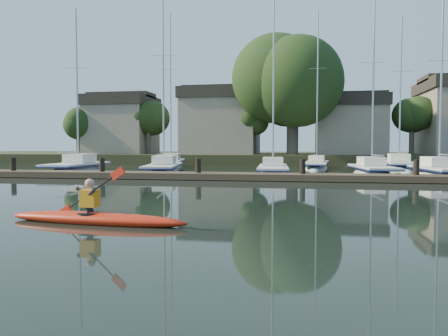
% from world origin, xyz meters
% --- Properties ---
extents(ground, '(160.00, 160.00, 0.00)m').
position_xyz_m(ground, '(0.00, 0.00, 0.00)').
color(ground, black).
rests_on(ground, ground).
extents(kayak, '(4.97, 1.25, 1.58)m').
position_xyz_m(kayak, '(-2.20, -0.56, 0.19)').
color(kayak, red).
rests_on(kayak, ground).
extents(dock, '(34.00, 2.00, 1.80)m').
position_xyz_m(dock, '(0.00, 14.00, 0.20)').
color(dock, '#4D3B2C').
rests_on(dock, ground).
extents(sailboat_0, '(2.62, 8.43, 13.27)m').
position_xyz_m(sailboat_0, '(-13.19, 18.62, -0.22)').
color(sailboat_0, silver).
rests_on(sailboat_0, ground).
extents(sailboat_1, '(3.67, 8.99, 14.31)m').
position_xyz_m(sailboat_1, '(-6.65, 18.72, -0.19)').
color(sailboat_1, silver).
rests_on(sailboat_1, ground).
extents(sailboat_2, '(2.52, 8.73, 14.28)m').
position_xyz_m(sailboat_2, '(1.06, 18.54, -0.18)').
color(sailboat_2, silver).
rests_on(sailboat_2, ground).
extents(sailboat_3, '(2.80, 8.16, 12.90)m').
position_xyz_m(sailboat_3, '(7.58, 19.30, -0.19)').
color(sailboat_3, silver).
rests_on(sailboat_3, ground).
extents(sailboat_4, '(2.76, 7.50, 12.49)m').
position_xyz_m(sailboat_4, '(11.34, 17.90, -0.20)').
color(sailboat_4, silver).
rests_on(sailboat_4, ground).
extents(sailboat_5, '(3.82, 9.39, 15.15)m').
position_xyz_m(sailboat_5, '(-8.73, 27.26, -0.19)').
color(sailboat_5, silver).
rests_on(sailboat_5, ground).
extents(sailboat_6, '(2.74, 9.30, 14.57)m').
position_xyz_m(sailboat_6, '(4.20, 27.26, -0.17)').
color(sailboat_6, silver).
rests_on(sailboat_6, ground).
extents(sailboat_7, '(2.83, 8.68, 13.78)m').
position_xyz_m(sailboat_7, '(10.77, 26.57, -0.20)').
color(sailboat_7, silver).
rests_on(sailboat_7, ground).
extents(shore, '(90.00, 25.25, 12.75)m').
position_xyz_m(shore, '(1.61, 40.29, 3.23)').
color(shore, '#242F17').
rests_on(shore, ground).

